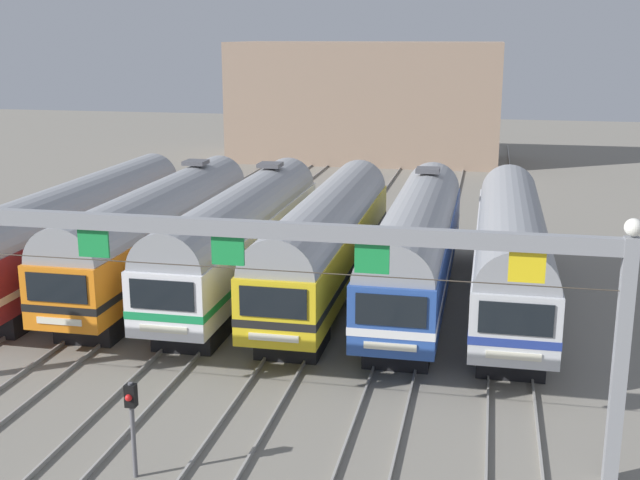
# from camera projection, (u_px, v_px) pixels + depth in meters

# --- Properties ---
(ground_plane) EXTENTS (160.00, 160.00, 0.00)m
(ground_plane) POSITION_uv_depth(u_px,v_px,m) (284.00, 294.00, 36.35)
(ground_plane) COLOR gray
(track_bed) EXTENTS (20.86, 70.00, 0.15)m
(track_bed) POSITION_uv_depth(u_px,v_px,m) (349.00, 213.00, 52.47)
(track_bed) COLOR gray
(track_bed) RESTS_ON ground
(commuter_train_maroon) EXTENTS (2.88, 18.06, 4.77)m
(commuter_train_maroon) POSITION_uv_depth(u_px,v_px,m) (79.00, 225.00, 37.60)
(commuter_train_maroon) COLOR maroon
(commuter_train_maroon) RESTS_ON ground
(commuter_train_orange) EXTENTS (2.88, 18.06, 5.05)m
(commuter_train_orange) POSITION_uv_depth(u_px,v_px,m) (159.00, 229.00, 36.84)
(commuter_train_orange) COLOR orange
(commuter_train_orange) RESTS_ON ground
(commuter_train_white) EXTENTS (2.88, 18.06, 5.05)m
(commuter_train_white) POSITION_uv_depth(u_px,v_px,m) (241.00, 233.00, 36.07)
(commuter_train_white) COLOR white
(commuter_train_white) RESTS_ON ground
(commuter_train_yellow) EXTENTS (2.88, 18.06, 4.77)m
(commuter_train_yellow) POSITION_uv_depth(u_px,v_px,m) (327.00, 238.00, 35.30)
(commuter_train_yellow) COLOR gold
(commuter_train_yellow) RESTS_ON ground
(commuter_train_blue) EXTENTS (2.88, 18.06, 5.05)m
(commuter_train_blue) POSITION_uv_depth(u_px,v_px,m) (417.00, 242.00, 34.54)
(commuter_train_blue) COLOR #284C9E
(commuter_train_blue) RESTS_ON ground
(commuter_train_silver) EXTENTS (2.88, 18.06, 4.77)m
(commuter_train_silver) POSITION_uv_depth(u_px,v_px,m) (511.00, 247.00, 33.77)
(commuter_train_silver) COLOR silver
(commuter_train_silver) RESTS_ON ground
(catenary_gantry) EXTENTS (24.59, 0.44, 6.97)m
(catenary_gantry) POSITION_uv_depth(u_px,v_px,m) (160.00, 258.00, 22.23)
(catenary_gantry) COLOR gray
(catenary_gantry) RESTS_ON ground
(yard_signal_mast) EXTENTS (0.28, 0.35, 2.65)m
(yard_signal_mast) POSITION_uv_depth(u_px,v_px,m) (132.00, 412.00, 20.91)
(yard_signal_mast) COLOR #59595E
(yard_signal_mast) RESTS_ON ground
(maintenance_building) EXTENTS (23.80, 10.00, 10.51)m
(maintenance_building) POSITION_uv_depth(u_px,v_px,m) (366.00, 102.00, 73.94)
(maintenance_building) COLOR gray
(maintenance_building) RESTS_ON ground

